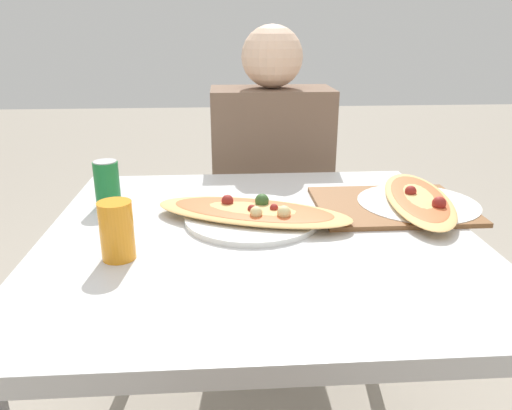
{
  "coord_description": "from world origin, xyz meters",
  "views": [
    {
      "loc": [
        -0.08,
        -1.09,
        1.24
      ],
      "look_at": [
        -0.01,
        0.02,
        0.84
      ],
      "focal_mm": 35.0,
      "sensor_mm": 36.0,
      "label": 1
    }
  ],
  "objects_px": {
    "pizza_main": "(252,214)",
    "drink_glass": "(117,231)",
    "person_seated": "(271,169)",
    "chair_far_seated": "(268,215)",
    "soda_can": "(107,184)",
    "pizza_second": "(418,201)",
    "dining_table": "(259,262)"
  },
  "relations": [
    {
      "from": "dining_table",
      "to": "pizza_main",
      "type": "height_order",
      "value": "pizza_main"
    },
    {
      "from": "dining_table",
      "to": "chair_far_seated",
      "type": "distance_m",
      "value": 0.86
    },
    {
      "from": "pizza_main",
      "to": "chair_far_seated",
      "type": "bearing_deg",
      "value": 81.74
    },
    {
      "from": "soda_can",
      "to": "pizza_second",
      "type": "bearing_deg",
      "value": -4.62
    },
    {
      "from": "person_seated",
      "to": "soda_can",
      "type": "bearing_deg",
      "value": 45.75
    },
    {
      "from": "drink_glass",
      "to": "pizza_second",
      "type": "height_order",
      "value": "drink_glass"
    },
    {
      "from": "drink_glass",
      "to": "pizza_second",
      "type": "distance_m",
      "value": 0.79
    },
    {
      "from": "soda_can",
      "to": "pizza_second",
      "type": "height_order",
      "value": "soda_can"
    },
    {
      "from": "pizza_main",
      "to": "drink_glass",
      "type": "bearing_deg",
      "value": -146.19
    },
    {
      "from": "chair_far_seated",
      "to": "person_seated",
      "type": "bearing_deg",
      "value": 90.0
    },
    {
      "from": "person_seated",
      "to": "chair_far_seated",
      "type": "bearing_deg",
      "value": -90.0
    },
    {
      "from": "chair_far_seated",
      "to": "pizza_main",
      "type": "bearing_deg",
      "value": 81.74
    },
    {
      "from": "pizza_main",
      "to": "pizza_second",
      "type": "bearing_deg",
      "value": 8.6
    },
    {
      "from": "person_seated",
      "to": "pizza_main",
      "type": "height_order",
      "value": "person_seated"
    },
    {
      "from": "dining_table",
      "to": "soda_can",
      "type": "distance_m",
      "value": 0.47
    },
    {
      "from": "pizza_main",
      "to": "dining_table",
      "type": "bearing_deg",
      "value": -81.31
    },
    {
      "from": "dining_table",
      "to": "drink_glass",
      "type": "height_order",
      "value": "drink_glass"
    },
    {
      "from": "chair_far_seated",
      "to": "pizza_second",
      "type": "distance_m",
      "value": 0.82
    },
    {
      "from": "dining_table",
      "to": "drink_glass",
      "type": "relative_size",
      "value": 8.08
    },
    {
      "from": "dining_table",
      "to": "person_seated",
      "type": "height_order",
      "value": "person_seated"
    },
    {
      "from": "chair_far_seated",
      "to": "soda_can",
      "type": "distance_m",
      "value": 0.86
    },
    {
      "from": "pizza_second",
      "to": "dining_table",
      "type": "bearing_deg",
      "value": -162.02
    },
    {
      "from": "soda_can",
      "to": "pizza_second",
      "type": "distance_m",
      "value": 0.84
    },
    {
      "from": "pizza_second",
      "to": "soda_can",
      "type": "bearing_deg",
      "value": 175.38
    },
    {
      "from": "dining_table",
      "to": "chair_far_seated",
      "type": "relative_size",
      "value": 1.12
    },
    {
      "from": "chair_far_seated",
      "to": "soda_can",
      "type": "bearing_deg",
      "value": 51.54
    },
    {
      "from": "chair_far_seated",
      "to": "pizza_main",
      "type": "distance_m",
      "value": 0.82
    },
    {
      "from": "person_seated",
      "to": "drink_glass",
      "type": "height_order",
      "value": "person_seated"
    },
    {
      "from": "pizza_second",
      "to": "drink_glass",
      "type": "bearing_deg",
      "value": -160.44
    },
    {
      "from": "dining_table",
      "to": "pizza_second",
      "type": "height_order",
      "value": "pizza_second"
    },
    {
      "from": "pizza_main",
      "to": "pizza_second",
      "type": "xyz_separation_m",
      "value": [
        0.45,
        0.07,
        -0.0
      ]
    },
    {
      "from": "chair_far_seated",
      "to": "pizza_main",
      "type": "relative_size",
      "value": 1.69
    }
  ]
}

